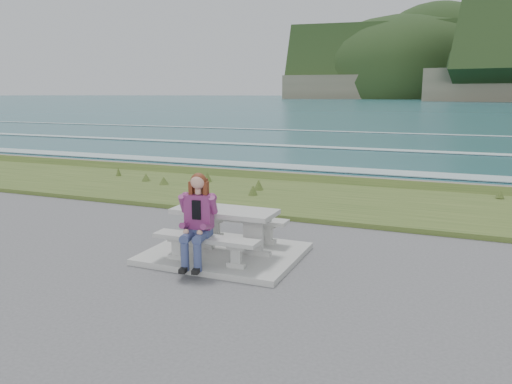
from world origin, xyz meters
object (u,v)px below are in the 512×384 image
Objects in this scene: bench_seaward at (241,222)px; seated_woman at (196,232)px; picnic_table at (225,218)px; bench_landward at (206,242)px.

seated_woman is (-0.09, -1.54, 0.19)m from bench_seaward.
picnic_table reaches higher than bench_landward.
seated_woman is at bearing -93.46° from bench_seaward.
picnic_table reaches higher than bench_seaward.
seated_woman reaches higher than bench_landward.
picnic_table is 1.00× the size of bench_landward.
picnic_table is 0.84m from seated_woman.
picnic_table is at bearing 90.00° from bench_landward.
bench_landward and bench_seaward have the same top height.
bench_seaward is 1.22× the size of seated_woman.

